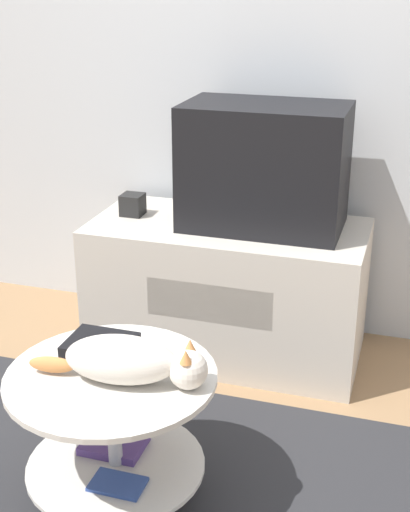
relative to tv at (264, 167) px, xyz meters
name	(u,v)px	position (x,y,z in m)	size (l,w,h in m)	color
wall_back	(260,41)	(-0.11, 0.33, 0.46)	(8.00, 0.05, 2.60)	silver
tv_stand	(227,289)	(-0.14, -0.03, -0.55)	(1.16, 0.56, 0.59)	beige
tv	(264,167)	(0.00, 0.00, 0.00)	(0.65, 0.39, 0.51)	black
speaker	(133,205)	(-0.57, -0.03, -0.21)	(0.09, 0.09, 0.09)	black
coffee_table	(114,421)	(-0.20, -1.10, -0.53)	(0.63, 0.63, 0.46)	#B2B2B7
dvd_box	(100,346)	(-0.28, -0.99, -0.34)	(0.20, 0.17, 0.04)	black
cat	(130,361)	(-0.13, -1.12, -0.30)	(0.53, 0.20, 0.14)	silver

